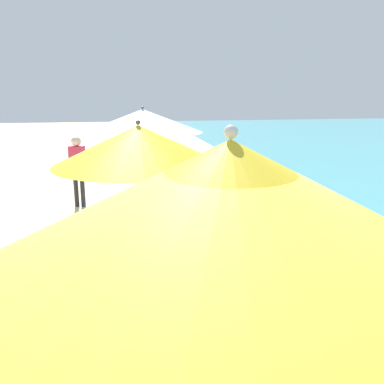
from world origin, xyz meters
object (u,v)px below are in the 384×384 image
lounger_second_shoreside (185,257)px  umbrella_farthest (143,121)px  lounger_second_inland (195,335)px  person_walking_near (78,164)px  cooler_box (258,187)px  lounger_farthest_shoreside (182,197)px  umbrella_nearest (229,211)px  umbrella_second (139,145)px

lounger_second_shoreside → umbrella_farthest: 3.26m
lounger_second_inland → person_walking_near: bearing=-69.6°
lounger_second_shoreside → cooler_box: bearing=-120.7°
lounger_second_shoreside → person_walking_near: bearing=-65.4°
lounger_second_shoreside → person_walking_near: size_ratio=0.78×
lounger_farthest_shoreside → person_walking_near: size_ratio=0.88×
lounger_second_shoreside → lounger_farthest_shoreside: bearing=-97.9°
umbrella_nearest → person_walking_near: bearing=99.6°
lounger_farthest_shoreside → cooler_box: 2.72m
umbrella_nearest → lounger_farthest_shoreside: bearing=82.3°
umbrella_second → lounger_second_inland: size_ratio=1.84×
lounger_second_shoreside → cooler_box: lounger_second_shoreside is taller
umbrella_nearest → umbrella_farthest: 6.78m
lounger_second_shoreside → umbrella_farthest: size_ratio=0.54×
lounger_farthest_shoreside → person_walking_near: person_walking_near is taller
lounger_second_inland → lounger_farthest_shoreside: (0.79, 5.78, 0.02)m
lounger_second_shoreside → umbrella_farthest: umbrella_farthest is taller
umbrella_second → lounger_second_inland: umbrella_second is taller
umbrella_second → lounger_second_shoreside: (0.73, 0.91, -1.90)m
umbrella_farthest → lounger_farthest_shoreside: (0.99, 1.15, -1.95)m
umbrella_second → umbrella_farthest: umbrella_farthest is taller
lounger_farthest_shoreside → umbrella_second: bearing=63.1°
umbrella_second → cooler_box: size_ratio=4.02×
lounger_second_shoreside → umbrella_farthest: bearing=-79.6°
umbrella_second → lounger_second_shoreside: umbrella_second is taller
person_walking_near → cooler_box: person_walking_near is taller
umbrella_farthest → person_walking_near: (-1.54, 1.86, -1.17)m
umbrella_second → lounger_second_shoreside: size_ratio=1.81×
lounger_farthest_shoreside → lounger_second_shoreside: bearing=70.1°
umbrella_farthest → lounger_farthest_shoreside: bearing=49.2°
lounger_second_inland → cooler_box: size_ratio=2.19×
lounger_farthest_shoreside → cooler_box: bearing=-164.8°
lounger_second_inland → cooler_box: lounger_second_inland is taller
umbrella_nearest → umbrella_second: bearing=93.6°
lounger_second_inland → lounger_farthest_shoreside: lounger_farthest_shoreside is taller
person_walking_near → lounger_second_inland: bearing=29.9°
umbrella_second → person_walking_near: umbrella_second is taller
umbrella_nearest → cooler_box: bearing=69.1°
lounger_second_inland → cooler_box: bearing=-109.3°
umbrella_farthest → cooler_box: 4.66m
lounger_second_inland → umbrella_farthest: umbrella_farthest is taller
lounger_second_shoreside → lounger_farthest_shoreside: (0.55, 3.71, 0.01)m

